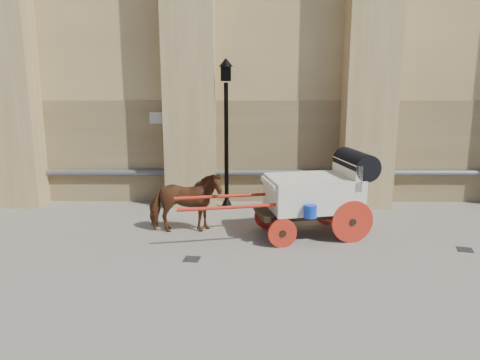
{
  "coord_description": "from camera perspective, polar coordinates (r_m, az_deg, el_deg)",
  "views": [
    {
      "loc": [
        0.5,
        -9.58,
        3.66
      ],
      "look_at": [
        0.42,
        1.05,
        1.31
      ],
      "focal_mm": 35.0,
      "sensor_mm": 36.0,
      "label": 1
    }
  ],
  "objects": [
    {
      "name": "ground",
      "position": [
        10.27,
        -2.42,
        -8.42
      ],
      "size": [
        90.0,
        90.0,
        0.0
      ],
      "primitive_type": "plane",
      "color": "slate",
      "rests_on": "ground"
    },
    {
      "name": "horse",
      "position": [
        11.21,
        -6.7,
        -2.75
      ],
      "size": [
        1.8,
        0.94,
        1.47
      ],
      "primitive_type": "imported",
      "rotation": [
        0.0,
        0.0,
        1.66
      ],
      "color": "brown",
      "rests_on": "ground"
    },
    {
      "name": "carriage",
      "position": [
        11.04,
        9.65,
        -1.3
      ],
      "size": [
        4.67,
        2.07,
        1.98
      ],
      "rotation": [
        0.0,
        0.0,
        0.2
      ],
      "color": "black",
      "rests_on": "ground"
    },
    {
      "name": "street_lamp",
      "position": [
        13.04,
        -1.69,
        6.15
      ],
      "size": [
        0.39,
        0.39,
        4.16
      ],
      "color": "black",
      "rests_on": "ground"
    },
    {
      "name": "drain_grate_near",
      "position": [
        9.77,
        -5.9,
        -9.56
      ],
      "size": [
        0.36,
        0.36,
        0.01
      ],
      "primitive_type": "cube",
      "rotation": [
        0.0,
        0.0,
        -0.13
      ],
      "color": "black",
      "rests_on": "ground"
    },
    {
      "name": "drain_grate_far",
      "position": [
        11.32,
        25.73,
        -7.66
      ],
      "size": [
        0.4,
        0.4,
        0.01
      ],
      "primitive_type": "cube",
      "rotation": [
        0.0,
        0.0,
        -0.29
      ],
      "color": "black",
      "rests_on": "ground"
    }
  ]
}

